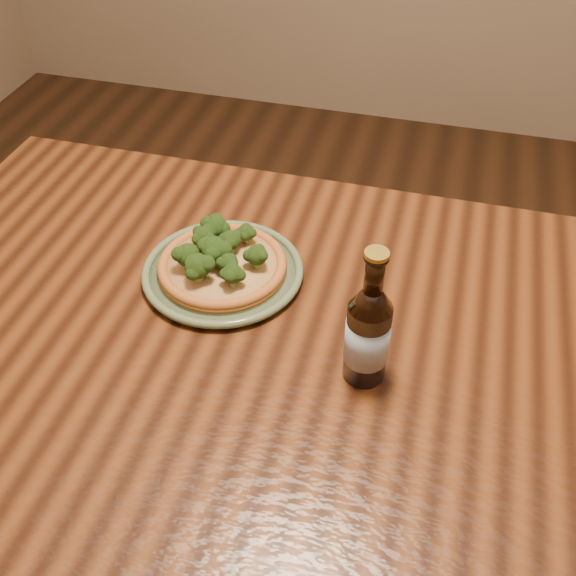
% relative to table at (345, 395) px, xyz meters
% --- Properties ---
extents(table, '(1.60, 0.90, 0.75)m').
position_rel_table_xyz_m(table, '(0.00, 0.00, 0.00)').
color(table, '#4F2811').
rests_on(table, ground).
extents(plate, '(0.27, 0.27, 0.02)m').
position_rel_table_xyz_m(plate, '(-0.24, 0.12, 0.10)').
color(plate, '#556646').
rests_on(plate, table).
extents(pizza, '(0.21, 0.21, 0.07)m').
position_rel_table_xyz_m(pizza, '(-0.24, 0.12, 0.12)').
color(pizza, '#AF6227').
rests_on(pizza, plate).
extents(beer_bottle, '(0.06, 0.06, 0.23)m').
position_rel_table_xyz_m(beer_bottle, '(0.03, -0.03, 0.18)').
color(beer_bottle, black).
rests_on(beer_bottle, table).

